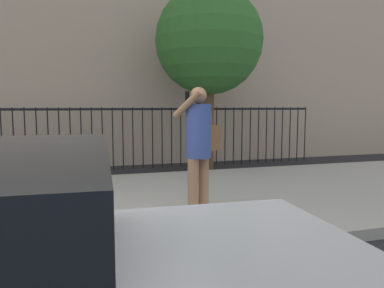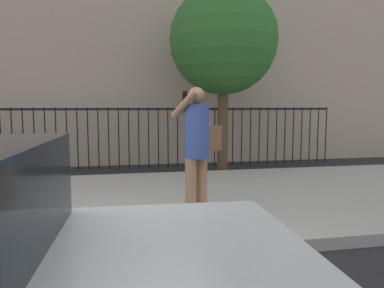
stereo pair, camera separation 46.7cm
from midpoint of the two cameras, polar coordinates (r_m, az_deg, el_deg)
name	(u,v)px [view 1 (the left image)]	position (r m, az deg, el deg)	size (l,w,h in m)	color
ground_plane	(119,273)	(3.86, -15.04, -19.15)	(60.00, 60.00, 0.00)	black
sidewalk	(106,206)	(5.91, -15.63, -9.46)	(28.00, 4.40, 0.15)	#9E9B93
iron_fence	(97,130)	(9.42, -16.15, 2.07)	(12.03, 0.04, 1.60)	black
pedestrian_on_phone	(200,141)	(4.84, -1.55, 0.42)	(0.72, 0.61, 1.73)	#936B4C
street_tree_near	(209,41)	(8.98, 1.14, 15.90)	(2.58, 2.58, 4.48)	#4C3823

